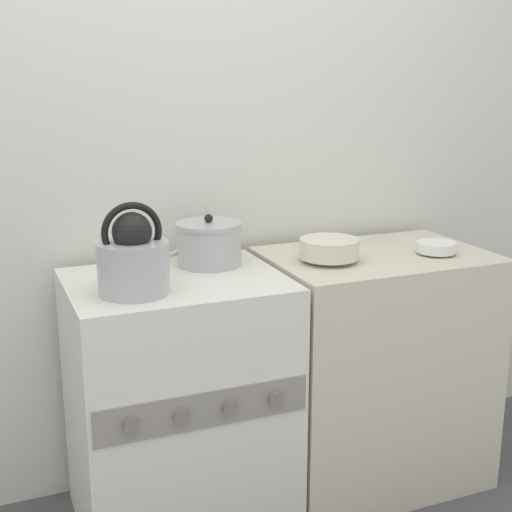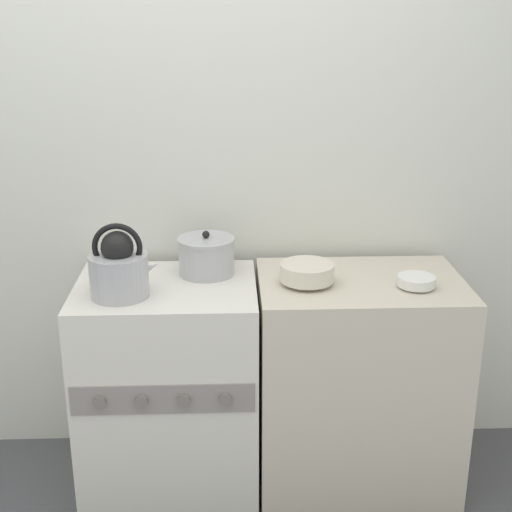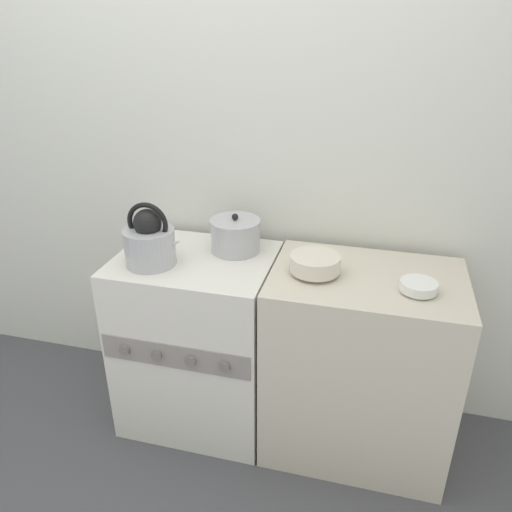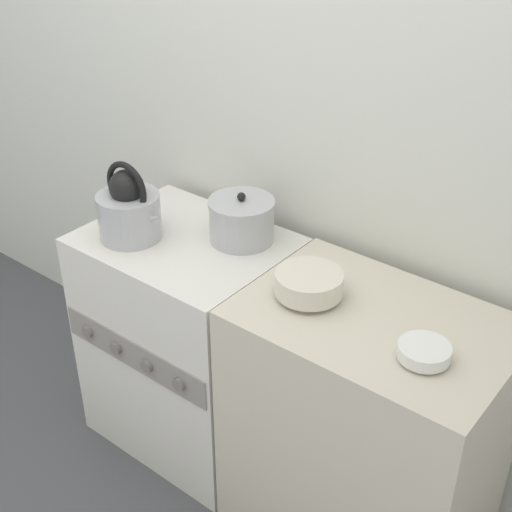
{
  "view_description": "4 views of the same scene",
  "coord_description": "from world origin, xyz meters",
  "px_view_note": "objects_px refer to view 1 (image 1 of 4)",
  "views": [
    {
      "loc": [
        -0.57,
        -1.77,
        1.45
      ],
      "look_at": [
        0.27,
        0.27,
        0.88
      ],
      "focal_mm": 50.0,
      "sensor_mm": 36.0,
      "label": 1
    },
    {
      "loc": [
        0.23,
        -2.16,
        1.79
      ],
      "look_at": [
        0.33,
        0.27,
        0.94
      ],
      "focal_mm": 50.0,
      "sensor_mm": 36.0,
      "label": 2
    },
    {
      "loc": [
        0.73,
        -1.49,
        1.75
      ],
      "look_at": [
        0.28,
        0.24,
        0.89
      ],
      "focal_mm": 35.0,
      "sensor_mm": 36.0,
      "label": 3
    },
    {
      "loc": [
        1.44,
        -1.17,
        2.0
      ],
      "look_at": [
        0.33,
        0.23,
        0.91
      ],
      "focal_mm": 50.0,
      "sensor_mm": 36.0,
      "label": 4
    }
  ],
  "objects_px": {
    "stove": "(179,403)",
    "kettle": "(134,259)",
    "small_ceramic_bowl": "(436,247)",
    "cooking_pot": "(209,244)",
    "enamel_bowl": "(329,249)"
  },
  "relations": [
    {
      "from": "stove",
      "to": "kettle",
      "type": "distance_m",
      "value": 0.55
    },
    {
      "from": "kettle",
      "to": "small_ceramic_bowl",
      "type": "distance_m",
      "value": 1.05
    },
    {
      "from": "cooking_pot",
      "to": "small_ceramic_bowl",
      "type": "relative_size",
      "value": 1.6
    },
    {
      "from": "kettle",
      "to": "stove",
      "type": "bearing_deg",
      "value": 32.6
    },
    {
      "from": "small_ceramic_bowl",
      "to": "enamel_bowl",
      "type": "bearing_deg",
      "value": 172.54
    },
    {
      "from": "cooking_pot",
      "to": "small_ceramic_bowl",
      "type": "bearing_deg",
      "value": -14.63
    },
    {
      "from": "stove",
      "to": "small_ceramic_bowl",
      "type": "distance_m",
      "value": 1.01
    },
    {
      "from": "stove",
      "to": "cooking_pot",
      "type": "relative_size",
      "value": 3.88
    },
    {
      "from": "cooking_pot",
      "to": "enamel_bowl",
      "type": "xyz_separation_m",
      "value": [
        0.37,
        -0.15,
        -0.02
      ]
    },
    {
      "from": "cooking_pot",
      "to": "stove",
      "type": "bearing_deg",
      "value": -141.91
    },
    {
      "from": "cooking_pot",
      "to": "enamel_bowl",
      "type": "relative_size",
      "value": 1.11
    },
    {
      "from": "enamel_bowl",
      "to": "kettle",
      "type": "bearing_deg",
      "value": -174.4
    },
    {
      "from": "stove",
      "to": "kettle",
      "type": "relative_size",
      "value": 3.15
    },
    {
      "from": "stove",
      "to": "cooking_pot",
      "type": "bearing_deg",
      "value": 38.09
    },
    {
      "from": "kettle",
      "to": "cooking_pot",
      "type": "height_order",
      "value": "kettle"
    }
  ]
}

